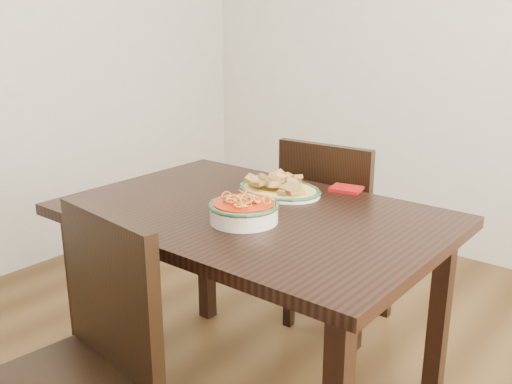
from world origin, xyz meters
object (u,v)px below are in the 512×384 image
Objects in this scene: fish_plate at (279,182)px; noodle_bowl at (244,209)px; chair_far at (334,227)px; dining_table at (252,235)px; chair_near at (81,360)px; smartphone at (271,179)px.

fish_plate reaches higher than noodle_bowl.
chair_far is 0.79m from noodle_bowl.
chair_near is at bearing -92.85° from dining_table.
fish_plate is 0.19m from smartphone.
fish_plate is (-0.01, -0.40, 0.30)m from chair_far.
chair_far is at bearing 96.65° from chair_near.
dining_table is at bearing 93.64° from chair_near.
noodle_bowl is (0.10, -0.32, -0.00)m from fish_plate.
chair_far reaches higher than dining_table.
noodle_bowl is at bearing 92.83° from chair_far.
fish_plate is (-0.01, 0.91, 0.30)m from chair_near.
chair_far is at bearing 88.94° from fish_plate.
noodle_bowl is at bearing 88.16° from chair_near.
smartphone is (-0.23, 0.45, -0.04)m from noodle_bowl.
noodle_bowl is at bearing -73.39° from fish_plate.
dining_table is 0.40m from smartphone.
fish_plate is (-0.05, 0.22, 0.13)m from dining_table.
chair_far is 3.85× the size of noodle_bowl.
chair_far is at bearing 97.04° from noodle_bowl.
chair_near is 0.66m from noodle_bowl.
fish_plate reaches higher than dining_table.
chair_near is 0.96m from fish_plate.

